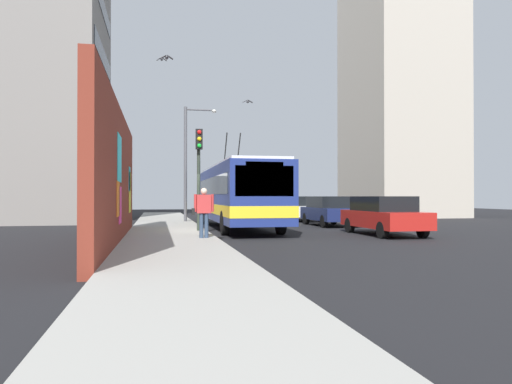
% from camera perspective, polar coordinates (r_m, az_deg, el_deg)
% --- Properties ---
extents(ground_plane, '(80.00, 80.00, 0.00)m').
position_cam_1_polar(ground_plane, '(20.56, -5.80, -4.92)').
color(ground_plane, black).
extents(sidewalk_slab, '(48.00, 3.20, 0.15)m').
position_cam_1_polar(sidewalk_slab, '(20.45, -10.28, -4.72)').
color(sidewalk_slab, '#9E9B93').
rests_on(sidewalk_slab, ground_plane).
extents(graffiti_wall, '(14.17, 0.32, 4.40)m').
position_cam_1_polar(graffiti_wall, '(16.55, -16.03, 1.66)').
color(graffiti_wall, maroon).
rests_on(graffiti_wall, ground_plane).
extents(building_far_left, '(10.98, 7.31, 20.42)m').
position_cam_1_polar(building_far_left, '(35.14, -23.61, 13.74)').
color(building_far_left, gray).
rests_on(building_far_left, ground_plane).
extents(building_far_right, '(8.93, 7.06, 21.52)m').
position_cam_1_polar(building_far_right, '(41.56, 16.46, 12.26)').
color(building_far_right, '#B2A899').
rests_on(building_far_right, ground_plane).
extents(city_bus, '(12.25, 2.61, 4.86)m').
position_cam_1_polar(city_bus, '(23.70, -2.19, -0.17)').
color(city_bus, navy).
rests_on(city_bus, ground_plane).
extents(parked_car_red, '(4.74, 1.87, 1.58)m').
position_cam_1_polar(parked_car_red, '(20.47, 14.72, -2.58)').
color(parked_car_red, '#B21E19').
rests_on(parked_car_red, ground_plane).
extents(parked_car_navy, '(4.53, 1.86, 1.58)m').
position_cam_1_polar(parked_car_navy, '(26.35, 8.56, -2.13)').
color(parked_car_navy, navy).
rests_on(parked_car_navy, ground_plane).
extents(parked_car_white, '(4.18, 1.90, 1.58)m').
position_cam_1_polar(parked_car_white, '(31.37, 5.23, -1.88)').
color(parked_car_white, white).
rests_on(parked_car_white, ground_plane).
extents(parked_car_dark_gray, '(4.64, 1.78, 1.58)m').
position_cam_1_polar(parked_car_dark_gray, '(37.63, 2.37, -1.66)').
color(parked_car_dark_gray, '#38383D').
rests_on(parked_car_dark_gray, ground_plane).
extents(pedestrian_at_curb, '(0.23, 0.76, 1.72)m').
position_cam_1_polar(pedestrian_at_curb, '(16.76, -6.17, -1.93)').
color(pedestrian_at_curb, '#2D3F59').
rests_on(pedestrian_at_curb, sidewalk_slab).
extents(traffic_light, '(0.49, 0.28, 4.24)m').
position_cam_1_polar(traffic_light, '(20.34, -6.73, 3.50)').
color(traffic_light, '#2D382D').
rests_on(traffic_light, sidewalk_slab).
extents(street_lamp, '(0.44, 1.88, 6.60)m').
position_cam_1_polar(street_lamp, '(28.29, -7.85, 4.30)').
color(street_lamp, '#4C4C51').
rests_on(street_lamp, sidewalk_slab).
extents(flying_pigeons, '(5.15, 5.01, 2.25)m').
position_cam_1_polar(flying_pigeons, '(24.60, -7.27, 13.57)').
color(flying_pigeons, '#47474C').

